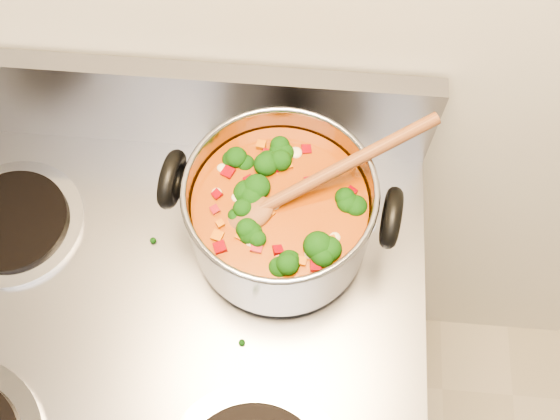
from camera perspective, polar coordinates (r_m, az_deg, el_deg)
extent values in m
cube|color=gray|center=(1.29, -9.43, -16.75)|extent=(0.78, 0.68, 0.92)
cube|color=gray|center=(0.90, -11.40, 9.50)|extent=(0.78, 0.03, 0.16)
cylinder|color=#A5A5AD|center=(0.95, -23.12, -1.09)|extent=(0.20, 0.20, 0.01)
cylinder|color=black|center=(0.95, -23.29, -0.89)|extent=(0.15, 0.15, 0.01)
cylinder|color=#A5A5AD|center=(0.86, -0.36, -3.06)|extent=(0.20, 0.20, 0.01)
cylinder|color=black|center=(0.86, -0.36, -2.85)|extent=(0.15, 0.15, 0.01)
cylinder|color=#98979F|center=(0.80, 0.00, -0.26)|extent=(0.24, 0.24, 0.13)
torus|color=#98979F|center=(0.74, 0.00, 1.86)|extent=(0.24, 0.24, 0.01)
cylinder|color=#883B0C|center=(0.81, 0.00, -0.78)|extent=(0.22, 0.22, 0.09)
torus|color=black|center=(0.78, -9.84, 2.79)|extent=(0.03, 0.08, 0.08)
torus|color=black|center=(0.76, 10.14, -0.69)|extent=(0.03, 0.08, 0.08)
ellipsoid|color=black|center=(0.80, -3.46, 5.20)|extent=(0.04, 0.04, 0.03)
ellipsoid|color=black|center=(0.77, -0.53, 0.16)|extent=(0.04, 0.04, 0.03)
ellipsoid|color=black|center=(0.75, 3.25, -3.13)|extent=(0.04, 0.04, 0.03)
ellipsoid|color=black|center=(0.78, 5.14, 1.61)|extent=(0.04, 0.04, 0.03)
ellipsoid|color=black|center=(0.76, -5.76, -0.83)|extent=(0.04, 0.04, 0.03)
ellipsoid|color=black|center=(0.74, 1.75, -4.23)|extent=(0.04, 0.04, 0.03)
ellipsoid|color=black|center=(0.79, 2.36, 3.12)|extent=(0.04, 0.04, 0.03)
ellipsoid|color=black|center=(0.80, -0.21, 5.16)|extent=(0.04, 0.04, 0.03)
ellipsoid|color=black|center=(0.79, 2.84, 3.88)|extent=(0.04, 0.04, 0.03)
ellipsoid|color=black|center=(0.77, -4.85, 0.10)|extent=(0.04, 0.04, 0.03)
ellipsoid|color=maroon|center=(0.75, 0.99, -3.08)|extent=(0.01, 0.01, 0.01)
ellipsoid|color=maroon|center=(0.78, 7.16, 0.87)|extent=(0.01, 0.01, 0.01)
ellipsoid|color=maroon|center=(0.74, 2.76, -4.93)|extent=(0.01, 0.01, 0.01)
ellipsoid|color=maroon|center=(0.77, 0.54, 1.48)|extent=(0.01, 0.01, 0.01)
ellipsoid|color=maroon|center=(0.74, 1.72, -4.79)|extent=(0.01, 0.01, 0.01)
ellipsoid|color=maroon|center=(0.80, -4.78, 4.63)|extent=(0.01, 0.01, 0.01)
ellipsoid|color=maroon|center=(0.80, 1.92, 5.17)|extent=(0.01, 0.01, 0.01)
ellipsoid|color=maroon|center=(0.77, -5.76, 0.08)|extent=(0.01, 0.01, 0.01)
ellipsoid|color=maroon|center=(0.75, 5.79, -3.45)|extent=(0.01, 0.01, 0.01)
ellipsoid|color=maroon|center=(0.79, -6.22, 2.77)|extent=(0.01, 0.01, 0.01)
ellipsoid|color=maroon|center=(0.78, -6.59, 0.82)|extent=(0.01, 0.01, 0.01)
ellipsoid|color=maroon|center=(0.75, 3.83, -1.97)|extent=(0.01, 0.01, 0.01)
ellipsoid|color=maroon|center=(0.77, 2.08, 0.48)|extent=(0.01, 0.01, 0.01)
ellipsoid|color=maroon|center=(0.78, -1.62, 2.17)|extent=(0.01, 0.01, 0.01)
ellipsoid|color=#A95009|center=(0.77, -2.26, 1.16)|extent=(0.01, 0.01, 0.01)
ellipsoid|color=#A95009|center=(0.77, -3.35, 0.53)|extent=(0.01, 0.01, 0.01)
ellipsoid|color=#A95009|center=(0.75, -2.71, -3.08)|extent=(0.01, 0.01, 0.01)
ellipsoid|color=#A95009|center=(0.78, 1.10, 2.49)|extent=(0.01, 0.01, 0.01)
ellipsoid|color=#A95009|center=(0.78, -5.05, 1.68)|extent=(0.01, 0.01, 0.01)
ellipsoid|color=#A95009|center=(0.74, -4.28, -4.64)|extent=(0.01, 0.01, 0.01)
ellipsoid|color=#A95009|center=(0.80, 4.69, 3.96)|extent=(0.01, 0.01, 0.01)
ellipsoid|color=#A95009|center=(0.75, 1.34, -2.57)|extent=(0.01, 0.01, 0.01)
ellipsoid|color=#A95009|center=(0.76, 2.47, -1.53)|extent=(0.01, 0.01, 0.01)
ellipsoid|color=#A95009|center=(0.77, -4.42, 0.89)|extent=(0.01, 0.01, 0.01)
ellipsoid|color=beige|center=(0.74, -1.55, -5.27)|extent=(0.02, 0.02, 0.01)
ellipsoid|color=beige|center=(0.78, 4.65, 2.48)|extent=(0.02, 0.02, 0.01)
ellipsoid|color=beige|center=(0.80, -1.61, 4.81)|extent=(0.02, 0.02, 0.01)
ellipsoid|color=beige|center=(0.76, -3.58, -0.83)|extent=(0.02, 0.02, 0.01)
ellipsoid|color=beige|center=(0.76, -4.62, -0.78)|extent=(0.02, 0.02, 0.01)
ellipsoid|color=beige|center=(0.76, -1.32, -1.10)|extent=(0.02, 0.02, 0.01)
ellipsoid|color=beige|center=(0.74, 4.78, -4.20)|extent=(0.02, 0.02, 0.01)
ellipsoid|color=beige|center=(0.77, -3.33, 1.20)|extent=(0.02, 0.02, 0.01)
ellipsoid|color=beige|center=(0.81, -2.48, 5.98)|extent=(0.02, 0.02, 0.01)
ellipsoid|color=brown|center=(0.76, -3.10, -0.58)|extent=(0.09, 0.08, 0.04)
cylinder|color=brown|center=(0.76, 5.59, 3.89)|extent=(0.23, 0.14, 0.08)
ellipsoid|color=black|center=(0.92, -9.82, 2.71)|extent=(0.01, 0.01, 0.01)
ellipsoid|color=black|center=(0.89, -10.58, -1.59)|extent=(0.01, 0.01, 0.01)
ellipsoid|color=black|center=(0.81, -3.93, -16.35)|extent=(0.01, 0.01, 0.01)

